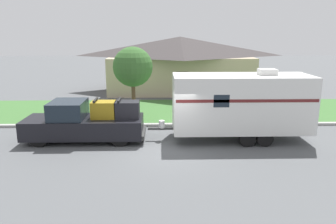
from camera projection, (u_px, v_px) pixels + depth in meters
The scene contains 8 objects.
ground_plane at pixel (168, 149), 14.76m from camera, with size 120.00×120.00×0.00m, color #515456.
curb_strip at pixel (166, 125), 18.38m from camera, with size 80.00×0.30×0.14m.
lawn_strip at pixel (165, 111), 21.94m from camera, with size 80.00×7.00×0.03m.
house_across_street at pixel (180, 63), 29.24m from camera, with size 13.08×7.76×4.75m.
pickup_truck at pixel (85, 122), 15.76m from camera, with size 5.74×2.04×2.05m.
travel_trailer at pixel (241, 103), 15.71m from camera, with size 7.75×2.42×3.45m.
mailbox at pixel (246, 103), 19.23m from camera, with size 0.48×0.20×1.41m.
tree_in_yard at pixel (133, 67), 19.28m from camera, with size 2.36×2.36×4.33m.
Camera 1 is at (-0.32, -13.93, 5.15)m, focal length 35.00 mm.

